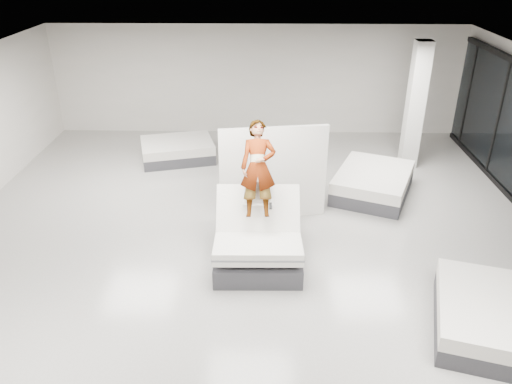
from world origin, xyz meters
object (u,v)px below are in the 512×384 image
at_px(flat_bed_right_far, 373,183).
at_px(remote, 271,206).
at_px(divider_panel, 273,174).
at_px(column, 415,106).
at_px(person, 258,186).
at_px(flat_bed_right_near, 489,317).
at_px(flat_bed_left_far, 177,150).
at_px(hero_bed, 258,240).

bearing_deg(flat_bed_right_far, remote, -131.45).
bearing_deg(divider_panel, column, 29.59).
distance_m(person, column, 5.58).
bearing_deg(person, remote, -57.85).
relative_size(divider_panel, column, 0.69).
distance_m(remote, flat_bed_right_near, 3.84).
distance_m(person, flat_bed_left_far, 5.00).
bearing_deg(flat_bed_right_far, flat_bed_left_far, 157.87).
distance_m(person, remote, 0.47).
distance_m(person, flat_bed_right_far, 3.67).
height_order(person, flat_bed_right_far, person).
bearing_deg(divider_panel, flat_bed_left_far, 120.53).
bearing_deg(hero_bed, flat_bed_right_far, 46.03).
relative_size(hero_bed, flat_bed_right_near, 0.90).
distance_m(remote, divider_panel, 1.59).
bearing_deg(hero_bed, remote, -0.24).
bearing_deg(column, flat_bed_left_far, 177.21).
xyz_separation_m(flat_bed_left_far, column, (6.08, -0.30, 1.34)).
relative_size(hero_bed, column, 0.64).
bearing_deg(column, flat_bed_right_far, -125.99).
relative_size(remote, flat_bed_left_far, 0.06).
xyz_separation_m(remote, divider_panel, (0.06, 1.58, -0.10)).
distance_m(divider_panel, column, 4.56).
xyz_separation_m(remote, flat_bed_right_far, (2.39, 2.71, -0.82)).
bearing_deg(flat_bed_right_far, person, -137.94).
bearing_deg(remote, person, 122.15).
height_order(person, divider_panel, divider_panel).
xyz_separation_m(flat_bed_right_near, column, (0.36, 6.26, 1.33)).
distance_m(divider_panel, flat_bed_left_far, 4.07).
relative_size(hero_bed, remote, 14.68).
distance_m(flat_bed_right_near, flat_bed_left_far, 8.69).
xyz_separation_m(person, flat_bed_right_far, (2.62, 2.36, -1.04)).
bearing_deg(column, divider_panel, -141.68).
distance_m(hero_bed, person, 0.99).
relative_size(flat_bed_right_far, column, 0.78).
xyz_separation_m(flat_bed_right_near, flat_bed_left_far, (-5.72, 6.55, -0.01)).
bearing_deg(flat_bed_left_far, flat_bed_right_near, -48.90).
bearing_deg(flat_bed_right_near, column, 86.68).
xyz_separation_m(divider_panel, flat_bed_left_far, (-2.53, 3.10, -0.75)).
bearing_deg(flat_bed_right_near, person, 147.47).
bearing_deg(column, hero_bed, -131.13).
height_order(remote, flat_bed_left_far, remote).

